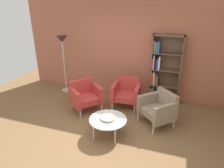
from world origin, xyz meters
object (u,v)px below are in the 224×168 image
object	(u,v)px
bookshelf_tall	(162,70)
armchair_corner_red	(85,95)
coffee_table_low	(108,120)
armchair_spare_guest	(126,92)
armchair_near_window	(159,108)
decorative_bowl	(108,118)
floor_lamp_torchiere	(62,46)

from	to	relation	value
bookshelf_tall	armchair_corner_red	size ratio (longest dim) A/B	2.00
coffee_table_low	armchair_spare_guest	world-z (taller)	armchair_spare_guest
armchair_near_window	decorative_bowl	bearing A→B (deg)	-95.86
decorative_bowl	armchair_corner_red	size ratio (longest dim) A/B	0.34
bookshelf_tall	coffee_table_low	xyz separation A→B (m)	(-0.87, -2.00, -0.55)
bookshelf_tall	armchair_spare_guest	world-z (taller)	bookshelf_tall
decorative_bowl	coffee_table_low	bearing A→B (deg)	-135.00
coffee_table_low	armchair_corner_red	size ratio (longest dim) A/B	0.84
coffee_table_low	armchair_corner_red	bearing A→B (deg)	138.00
armchair_spare_guest	floor_lamp_torchiere	world-z (taller)	floor_lamp_torchiere
coffee_table_low	floor_lamp_torchiere	distance (m)	2.90
armchair_near_window	armchair_spare_guest	bearing A→B (deg)	-166.76
floor_lamp_torchiere	armchair_near_window	bearing A→B (deg)	-17.46
bookshelf_tall	floor_lamp_torchiere	distance (m)	2.97
armchair_spare_guest	armchair_corner_red	bearing A→B (deg)	-154.99
bookshelf_tall	coffee_table_low	size ratio (longest dim) A/B	2.37
coffee_table_low	bookshelf_tall	bearing A→B (deg)	66.61
coffee_table_low	armchair_near_window	distance (m)	1.26
armchair_corner_red	floor_lamp_torchiere	xyz separation A→B (m)	(-1.11, 0.90, 1.03)
coffee_table_low	decorative_bowl	distance (m)	0.06
coffee_table_low	decorative_bowl	xyz separation A→B (m)	(0.00, 0.00, 0.06)
coffee_table_low	floor_lamp_torchiere	bearing A→B (deg)	139.53
coffee_table_low	decorative_bowl	bearing A→B (deg)	45.00
armchair_spare_guest	coffee_table_low	bearing A→B (deg)	-94.46
bookshelf_tall	floor_lamp_torchiere	world-z (taller)	bookshelf_tall
coffee_table_low	armchair_near_window	bearing A→B (deg)	39.52
decorative_bowl	floor_lamp_torchiere	distance (m)	2.88
armchair_spare_guest	armchair_near_window	xyz separation A→B (m)	(0.93, -0.57, 0.00)
armchair_spare_guest	decorative_bowl	bearing A→B (deg)	-94.46
decorative_bowl	armchair_spare_guest	size ratio (longest dim) A/B	0.41
decorative_bowl	floor_lamp_torchiere	world-z (taller)	floor_lamp_torchiere
floor_lamp_torchiere	decorative_bowl	bearing A→B (deg)	-40.47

